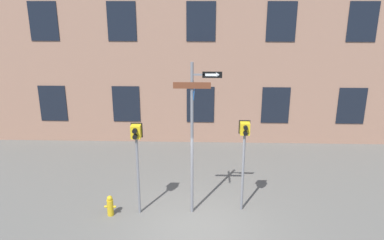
{
  "coord_description": "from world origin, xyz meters",
  "views": [
    {
      "loc": [
        0.16,
        -9.62,
        6.39
      ],
      "look_at": [
        -0.19,
        0.82,
        3.06
      ],
      "focal_mm": 35.0,
      "sensor_mm": 36.0,
      "label": 1
    }
  ],
  "objects_px": {
    "street_sign_pole": "(194,128)",
    "pedestrian_signal_right": "(244,143)",
    "fire_hydrant": "(110,206)",
    "pedestrian_signal_left": "(137,146)"
  },
  "relations": [
    {
      "from": "street_sign_pole",
      "to": "pedestrian_signal_right",
      "type": "height_order",
      "value": "street_sign_pole"
    },
    {
      "from": "fire_hydrant",
      "to": "pedestrian_signal_left",
      "type": "bearing_deg",
      "value": 11.23
    },
    {
      "from": "street_sign_pole",
      "to": "pedestrian_signal_right",
      "type": "xyz_separation_m",
      "value": [
        1.52,
        0.19,
        -0.55
      ]
    },
    {
      "from": "pedestrian_signal_left",
      "to": "pedestrian_signal_right",
      "type": "xyz_separation_m",
      "value": [
        3.23,
        0.29,
        -0.0
      ]
    },
    {
      "from": "pedestrian_signal_left",
      "to": "fire_hydrant",
      "type": "xyz_separation_m",
      "value": [
        -0.88,
        -0.18,
        -1.95
      ]
    },
    {
      "from": "street_sign_pole",
      "to": "pedestrian_signal_left",
      "type": "relative_size",
      "value": 1.62
    },
    {
      "from": "pedestrian_signal_left",
      "to": "fire_hydrant",
      "type": "distance_m",
      "value": 2.15
    },
    {
      "from": "pedestrian_signal_right",
      "to": "fire_hydrant",
      "type": "xyz_separation_m",
      "value": [
        -4.11,
        -0.47,
        -1.95
      ]
    },
    {
      "from": "street_sign_pole",
      "to": "pedestrian_signal_left",
      "type": "distance_m",
      "value": 1.8
    },
    {
      "from": "street_sign_pole",
      "to": "pedestrian_signal_left",
      "type": "xyz_separation_m",
      "value": [
        -1.72,
        -0.1,
        -0.55
      ]
    }
  ]
}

